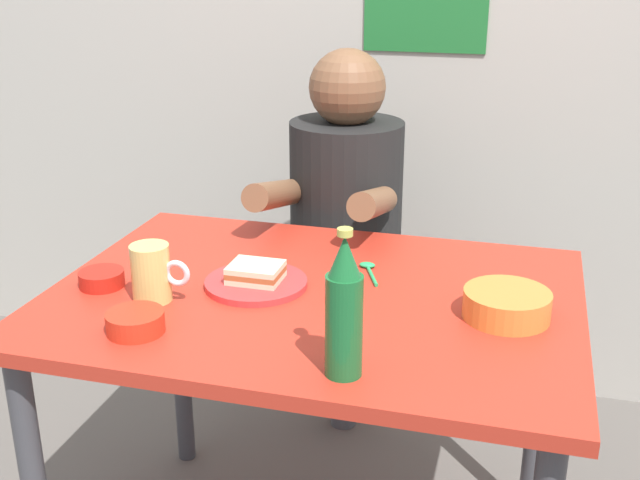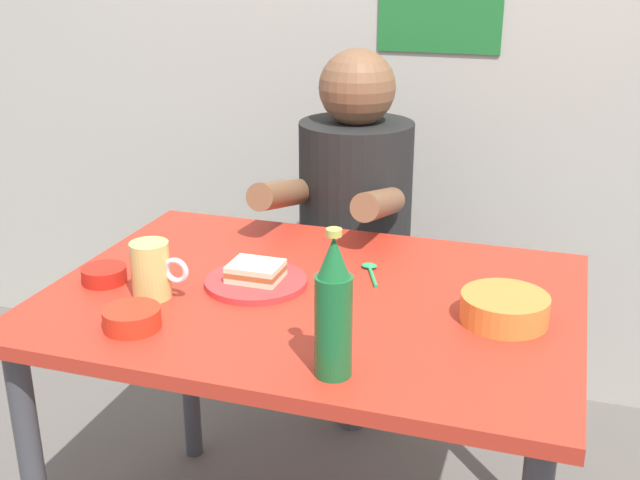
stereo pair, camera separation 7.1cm
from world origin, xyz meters
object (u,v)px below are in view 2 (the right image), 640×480
beer_bottle (333,311)px  sauce_bowl_chili (132,317)px  sandwich (256,271)px  person_seated (354,195)px  dining_table (313,332)px  plate_orange (256,282)px  stool (353,325)px  beer_mug (152,270)px

beer_bottle → sauce_bowl_chili: bearing=173.5°
sandwich → beer_bottle: (0.27, -0.31, 0.09)m
person_seated → beer_bottle: bearing=-76.5°
dining_table → plate_orange: bearing=-179.7°
stool → person_seated: size_ratio=0.63×
plate_orange → beer_bottle: bearing=-48.9°
dining_table → beer_mug: size_ratio=8.73×
sandwich → stool: bearing=85.9°
person_seated → beer_mug: bearing=-106.7°
beer_bottle → plate_orange: bearing=131.1°
dining_table → beer_mug: bearing=-158.2°
dining_table → sandwich: (-0.13, -0.00, 0.13)m
plate_orange → sandwich: bearing=0.2°
beer_mug → beer_bottle: (0.45, -0.18, 0.06)m
person_seated → plate_orange: bearing=-94.2°
beer_mug → plate_orange: bearing=34.4°
dining_table → person_seated: (-0.08, 0.62, 0.12)m
beer_bottle → person_seated: bearing=103.5°
plate_orange → sandwich: (0.00, 0.00, 0.02)m
dining_table → sauce_bowl_chili: size_ratio=10.00×
stool → person_seated: 0.42m
stool → sauce_bowl_chili: size_ratio=4.09×
sandwich → beer_bottle: bearing=-48.9°
sandwich → beer_bottle: size_ratio=0.42×
dining_table → stool: dining_table is taller
dining_table → stool: 0.70m
person_seated → sauce_bowl_chili: (-0.19, -0.88, -0.00)m
dining_table → beer_mug: (-0.31, -0.12, 0.15)m
person_seated → sauce_bowl_chili: bearing=-102.3°
stool → sauce_bowl_chili: 1.00m
person_seated → sandwich: size_ratio=6.54×
beer_bottle → stool: bearing=103.3°
dining_table → plate_orange: size_ratio=5.00×
stool → person_seated: (0.00, -0.01, 0.42)m
dining_table → person_seated: size_ratio=1.53×
plate_orange → sandwich: 0.02m
dining_table → sandwich: 0.18m
stool → sandwich: 0.76m
sandwich → dining_table: bearing=0.3°
sandwich → sauce_bowl_chili: 0.30m
stool → dining_table: bearing=-82.5°
beer_bottle → dining_table: bearing=114.4°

